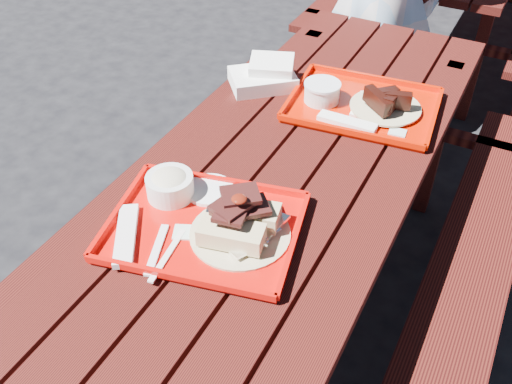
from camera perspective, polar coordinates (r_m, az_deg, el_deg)
ground at (r=2.23m, az=1.84°, el=-13.93°), size 60.00×60.00×0.00m
picnic_table_near at (r=1.80m, az=2.21°, el=-3.53°), size 1.41×2.40×0.75m
near_tray at (r=1.52m, az=-4.99°, el=-2.28°), size 0.57×0.48×0.16m
far_tray at (r=2.01m, az=10.39°, el=8.72°), size 0.53×0.44×0.08m
white_cloth at (r=2.12m, az=0.93°, el=11.59°), size 0.28×0.28×0.09m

